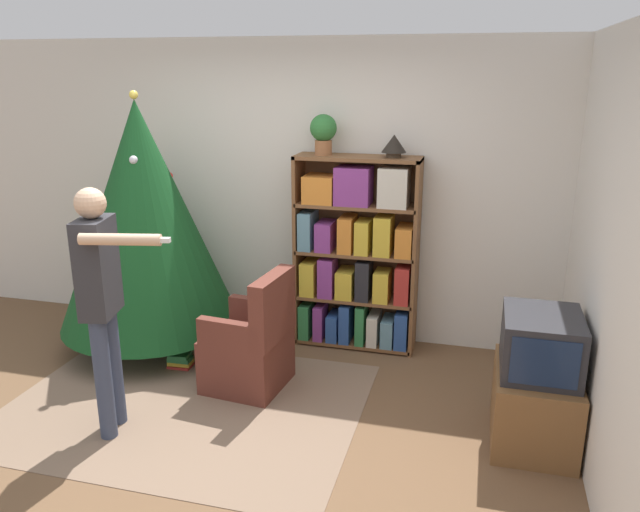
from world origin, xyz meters
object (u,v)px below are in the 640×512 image
object	(u,v)px
armchair	(251,347)
standing_person	(101,293)
table_lamp	(394,145)
television	(541,344)
bookshelf	(357,255)
christmas_tree	(144,216)
potted_plant	(323,131)

from	to	relation	value
armchair	standing_person	xyz separation A→B (m)	(-0.68, -0.80, 0.66)
standing_person	table_lamp	distance (m)	2.49
television	standing_person	world-z (taller)	standing_person
television	bookshelf	bearing A→B (deg)	140.81
armchair	table_lamp	world-z (taller)	table_lamp
television	christmas_tree	size ratio (longest dim) A/B	0.26
bookshelf	potted_plant	size ratio (longest dim) A/B	5.04
armchair	standing_person	size ratio (longest dim) A/B	0.56
bookshelf	standing_person	bearing A→B (deg)	-126.45
bookshelf	christmas_tree	world-z (taller)	christmas_tree
christmas_tree	television	bearing A→B (deg)	-12.49
television	christmas_tree	distance (m)	3.25
standing_person	table_lamp	bearing A→B (deg)	125.89
bookshelf	christmas_tree	bearing A→B (deg)	-164.89
standing_person	armchair	bearing A→B (deg)	127.19
bookshelf	christmas_tree	distance (m)	1.81
television	potted_plant	size ratio (longest dim) A/B	1.74
armchair	standing_person	bearing A→B (deg)	-34.61
bookshelf	standing_person	size ratio (longest dim) A/B	1.00
television	christmas_tree	world-z (taller)	christmas_tree
standing_person	table_lamp	size ratio (longest dim) A/B	8.28
standing_person	potted_plant	size ratio (longest dim) A/B	5.03
potted_plant	bookshelf	bearing A→B (deg)	-2.61
television	standing_person	xyz separation A→B (m)	(-2.71, -0.59, 0.29)
christmas_tree	armchair	distance (m)	1.47
armchair	table_lamp	size ratio (longest dim) A/B	4.60
bookshelf	table_lamp	xyz separation A→B (m)	(0.29, 0.01, 0.94)
armchair	bookshelf	bearing A→B (deg)	153.29
television	table_lamp	bearing A→B (deg)	134.11
christmas_tree	armchair	xyz separation A→B (m)	(1.11, -0.48, -0.84)
standing_person	television	bearing A→B (deg)	89.95
bookshelf	table_lamp	bearing A→B (deg)	2.72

